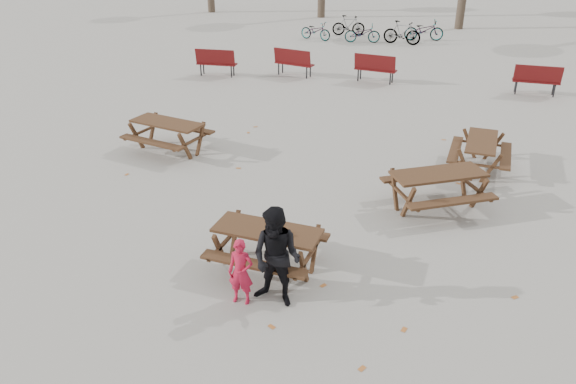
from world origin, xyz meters
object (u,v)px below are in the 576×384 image
(soda_bottle, at_px, (270,230))
(picnic_table_east, at_px, (437,191))
(picnic_table_north, at_px, (168,137))
(main_picnic_table, at_px, (267,239))
(food_tray, at_px, (284,235))
(picnic_table_far, at_px, (480,155))
(child, at_px, (241,272))
(adult, at_px, (277,258))

(soda_bottle, xyz_separation_m, picnic_table_east, (2.32, 3.36, -0.44))
(picnic_table_north, bearing_deg, main_picnic_table, -34.44)
(main_picnic_table, height_order, food_tray, food_tray)
(soda_bottle, bearing_deg, picnic_table_east, 55.36)
(picnic_table_north, bearing_deg, picnic_table_east, 1.48)
(food_tray, height_order, picnic_table_east, picnic_table_east)
(main_picnic_table, relative_size, picnic_table_north, 0.96)
(picnic_table_far, bearing_deg, child, 154.50)
(soda_bottle, height_order, picnic_table_far, soda_bottle)
(soda_bottle, height_order, adult, adult)
(main_picnic_table, relative_size, picnic_table_east, 0.95)
(main_picnic_table, xyz_separation_m, picnic_table_east, (2.42, 3.24, -0.18))
(main_picnic_table, xyz_separation_m, child, (-0.03, -1.00, -0.04))
(main_picnic_table, bearing_deg, child, -91.76)
(picnic_table_east, height_order, picnic_table_north, picnic_table_east)
(picnic_table_east, height_order, picnic_table_far, picnic_table_east)
(food_tray, height_order, picnic_table_north, food_tray)
(food_tray, bearing_deg, picnic_table_far, 64.18)
(picnic_table_east, distance_m, picnic_table_north, 6.85)
(adult, relative_size, picnic_table_far, 0.96)
(picnic_table_east, bearing_deg, picnic_table_far, 38.12)
(food_tray, distance_m, soda_bottle, 0.26)
(food_tray, distance_m, picnic_table_far, 6.40)
(soda_bottle, relative_size, picnic_table_far, 0.10)
(soda_bottle, relative_size, adult, 0.10)
(soda_bottle, height_order, child, child)
(child, bearing_deg, picnic_table_north, 124.00)
(food_tray, xyz_separation_m, adult, (0.14, -0.71, 0.03))
(food_tray, distance_m, child, 1.00)
(main_picnic_table, distance_m, soda_bottle, 0.30)
(picnic_table_far, bearing_deg, picnic_table_north, 101.98)
(soda_bottle, relative_size, picnic_table_east, 0.09)
(main_picnic_table, distance_m, picnic_table_far, 6.45)
(picnic_table_east, xyz_separation_m, picnic_table_north, (-6.80, 0.80, -0.00))
(main_picnic_table, bearing_deg, food_tray, -18.11)
(child, distance_m, adult, 0.62)
(main_picnic_table, height_order, picnic_table_far, main_picnic_table)
(food_tray, relative_size, adult, 0.11)
(main_picnic_table, relative_size, food_tray, 10.00)
(main_picnic_table, bearing_deg, picnic_table_far, 60.91)
(picnic_table_north, bearing_deg, adult, -36.71)
(soda_bottle, bearing_deg, picnic_table_far, 62.19)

